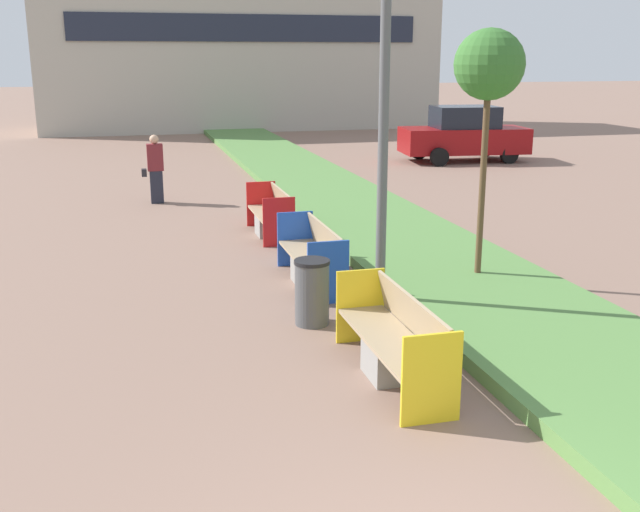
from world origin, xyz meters
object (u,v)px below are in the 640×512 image
sapling_tree_near (489,68)px  parked_car_distant (464,134)px  bench_yellow_frame (394,345)px  litter_bin (312,292)px  bench_red_frame (271,218)px  pedestrian_walking (155,169)px  bench_blue_frame (313,260)px

sapling_tree_near → parked_car_distant: (5.91, 13.10, -2.42)m
bench_yellow_frame → litter_bin: bench_yellow_frame is taller
sapling_tree_near → bench_red_frame: bearing=121.9°
litter_bin → pedestrian_walking: bearing=99.8°
bench_yellow_frame → bench_red_frame: same height
litter_bin → sapling_tree_near: size_ratio=0.23×
pedestrian_walking → parked_car_distant: 11.63m
parked_car_distant → litter_bin: bearing=-115.8°
bench_red_frame → sapling_tree_near: sapling_tree_near is taller
bench_yellow_frame → pedestrian_walking: pedestrian_walking is taller
bench_yellow_frame → bench_red_frame: bearing=90.0°
bench_yellow_frame → sapling_tree_near: 4.95m
bench_yellow_frame → litter_bin: (-0.47, 1.90, 0.08)m
bench_red_frame → parked_car_distant: size_ratio=0.44×
bench_red_frame → parked_car_distant: 12.38m
litter_bin → bench_blue_frame: bearing=75.6°
bench_yellow_frame → litter_bin: 1.96m
bench_blue_frame → sapling_tree_near: sapling_tree_near is taller
parked_car_distant → bench_yellow_frame: bearing=-111.3°
litter_bin → pedestrian_walking: pedestrian_walking is taller
sapling_tree_near → bench_yellow_frame: bearing=-129.7°
bench_yellow_frame → pedestrian_walking: bearing=100.5°
litter_bin → pedestrian_walking: 9.42m
sapling_tree_near → parked_car_distant: sapling_tree_near is taller
bench_yellow_frame → parked_car_distant: parked_car_distant is taller
bench_yellow_frame → parked_car_distant: bearing=62.4°
bench_yellow_frame → bench_red_frame: 7.12m
bench_blue_frame → litter_bin: (-0.47, -1.84, 0.08)m
bench_blue_frame → parked_car_distant: 15.02m
bench_blue_frame → pedestrian_walking: 7.74m
litter_bin → pedestrian_walking: size_ratio=0.54×
bench_blue_frame → parked_car_distant: parked_car_distant is taller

